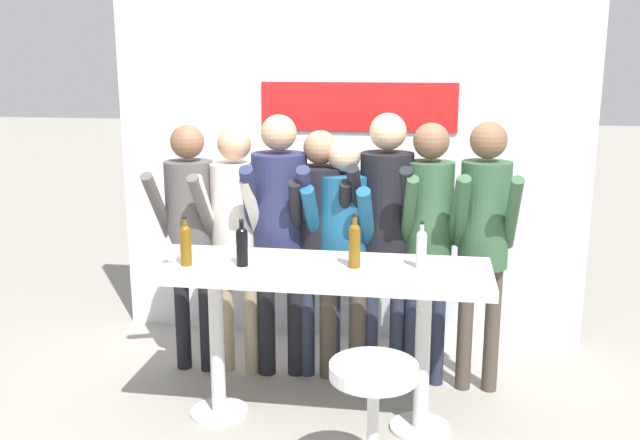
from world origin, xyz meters
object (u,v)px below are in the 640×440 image
at_px(person_center_left, 280,218).
at_px(person_center_right, 343,235).
at_px(person_left, 236,223).
at_px(wine_bottle_0, 355,243).
at_px(wine_glass_0, 168,244).
at_px(person_rightmost, 484,226).
at_px(wine_bottle_1, 242,244).
at_px(tasting_table, 317,291).
at_px(bar_stool, 373,409).
at_px(person_far_right, 429,224).
at_px(person_far_left, 190,220).
at_px(person_center, 320,226).
at_px(wine_bottle_3, 421,247).
at_px(person_right, 386,218).
at_px(wine_bottle_2, 186,243).

relative_size(person_center_left, person_center_right, 1.09).
relative_size(person_left, wine_bottle_0, 5.44).
relative_size(wine_bottle_0, wine_glass_0, 1.80).
bearing_deg(person_rightmost, wine_bottle_1, -155.48).
bearing_deg(person_left, tasting_table, -42.36).
relative_size(bar_stool, person_far_right, 0.41).
bearing_deg(bar_stool, wine_bottle_0, 103.98).
xyz_separation_m(tasting_table, person_left, (-0.66, 0.62, 0.24)).
relative_size(wine_bottle_1, wine_glass_0, 1.58).
xyz_separation_m(person_far_right, wine_bottle_1, (-1.06, -0.69, 0.00)).
relative_size(person_left, person_far_right, 0.97).
bearing_deg(person_far_left, wine_bottle_1, -48.35).
bearing_deg(person_center_right, wine_bottle_0, -73.76).
bearing_deg(person_center, person_center_right, -19.65).
bearing_deg(tasting_table, wine_bottle_3, 4.21).
bearing_deg(person_far_right, person_left, 171.53).
relative_size(person_center, person_center_right, 1.03).
bearing_deg(person_rightmost, person_far_right, 174.68).
relative_size(person_center_left, person_right, 0.99).
bearing_deg(bar_stool, person_far_right, 79.81).
height_order(person_left, person_center_right, person_left).
distance_m(person_center_left, person_rightmost, 1.34).
bearing_deg(wine_bottle_2, person_rightmost, 21.97).
height_order(tasting_table, person_left, person_left).
relative_size(person_left, wine_glass_0, 9.78).
bearing_deg(wine_bottle_3, wine_bottle_2, -173.45).
bearing_deg(wine_glass_0, wine_bottle_0, 6.26).
bearing_deg(wine_glass_0, person_far_right, 26.17).
bearing_deg(tasting_table, person_center, 97.45).
distance_m(wine_bottle_0, wine_glass_0, 1.08).
bearing_deg(person_rightmost, person_right, 174.12).
relative_size(person_center, wine_bottle_3, 6.24).
bearing_deg(wine_bottle_3, person_right, 111.97).
bearing_deg(person_right, wine_bottle_0, -97.02).
height_order(wine_bottle_0, wine_glass_0, wine_bottle_0).
bearing_deg(bar_stool, tasting_table, 119.13).
height_order(person_far_right, person_rightmost, person_rightmost).
xyz_separation_m(person_center, wine_bottle_1, (-0.35, -0.72, 0.05)).
bearing_deg(wine_bottle_0, person_far_left, 153.35).
bearing_deg(person_right, person_far_right, -1.18).
distance_m(bar_stool, person_center_right, 1.47).
xyz_separation_m(person_center, wine_bottle_3, (0.68, -0.60, 0.05)).
relative_size(wine_bottle_0, wine_bottle_2, 1.09).
distance_m(bar_stool, wine_bottle_3, 1.00).
distance_m(wine_bottle_0, wine_bottle_3, 0.38).
bearing_deg(person_right, bar_stool, -83.37).
bearing_deg(bar_stool, person_center, 109.45).
xyz_separation_m(wine_bottle_0, wine_bottle_1, (-0.65, -0.07, -0.02)).
bearing_deg(person_center_right, person_far_left, -176.11).
distance_m(tasting_table, person_far_right, 0.93).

